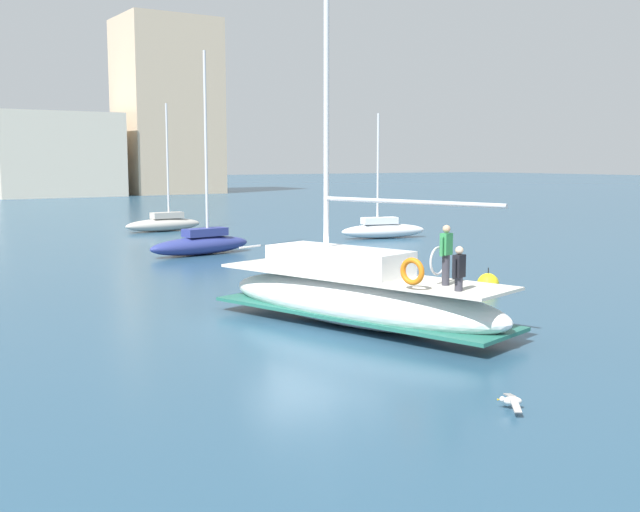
# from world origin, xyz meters

# --- Properties ---
(ground_plane) EXTENTS (400.00, 400.00, 0.00)m
(ground_plane) POSITION_xyz_m (0.00, 0.00, 0.00)
(ground_plane) COLOR #284C66
(main_sailboat) EXTENTS (4.96, 9.89, 11.79)m
(main_sailboat) POSITION_xyz_m (1.45, -1.27, 0.90)
(main_sailboat) COLOR white
(main_sailboat) RESTS_ON ground
(moored_sloop_near) EXTENTS (5.33, 1.52, 8.37)m
(moored_sloop_near) POSITION_xyz_m (7.77, 29.46, 0.58)
(moored_sloop_near) COLOR #B7B2A8
(moored_sloop_near) RESTS_ON ground
(moored_sloop_far) EXTENTS (5.53, 2.57, 7.44)m
(moored_sloop_far) POSITION_xyz_m (17.20, 17.99, 0.57)
(moored_sloop_far) COLOR silver
(moored_sloop_far) RESTS_ON ground
(moored_cutter_left) EXTENTS (5.77, 2.15, 10.01)m
(moored_cutter_left) POSITION_xyz_m (4.60, 16.44, 0.64)
(moored_cutter_left) COLOR navy
(moored_cutter_left) RESTS_ON ground
(seagull) EXTENTS (0.78, 1.01, 0.17)m
(seagull) POSITION_xyz_m (-0.42, -8.99, 0.18)
(seagull) COLOR silver
(seagull) RESTS_ON ground
(mooring_buoy) EXTENTS (0.79, 0.79, 0.99)m
(mooring_buoy) POSITION_xyz_m (8.94, 0.97, 0.24)
(mooring_buoy) COLOR yellow
(mooring_buoy) RESTS_ON ground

